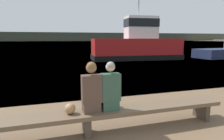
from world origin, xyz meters
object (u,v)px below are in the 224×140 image
at_px(person_left, 91,90).
at_px(shopping_bag, 70,109).
at_px(person_right, 110,89).
at_px(bench_main, 86,116).
at_px(tugboat_red, 137,46).

bearing_deg(person_left, shopping_bag, 176.80).
bearing_deg(person_right, shopping_bag, 178.39).
height_order(bench_main, shopping_bag, shopping_bag).
xyz_separation_m(person_left, person_right, (0.39, 0.00, -0.02)).
xyz_separation_m(shopping_bag, tugboat_red, (7.56, 13.43, 0.68)).
relative_size(shopping_bag, tugboat_red, 0.03).
height_order(person_right, tugboat_red, tugboat_red).
bearing_deg(person_right, bench_main, 179.94).
relative_size(bench_main, tugboat_red, 0.74).
xyz_separation_m(person_left, tugboat_red, (7.13, 13.46, 0.33)).
bearing_deg(shopping_bag, person_right, -1.61).
height_order(person_left, shopping_bag, person_left).
bearing_deg(bench_main, person_left, -0.81).
bearing_deg(person_right, person_left, -179.84).
distance_m(bench_main, tugboat_red, 15.30).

